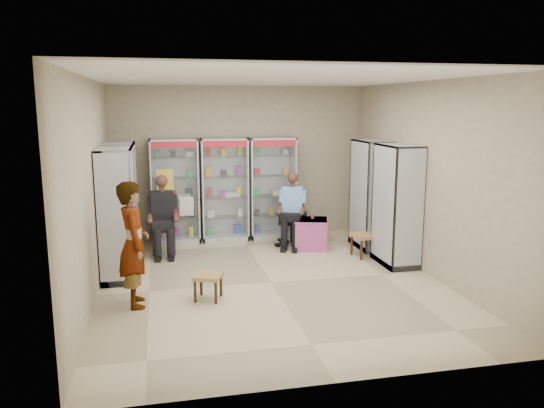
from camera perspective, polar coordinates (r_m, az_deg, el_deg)
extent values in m
plane|color=#C3B187|center=(8.06, -0.10, -8.44)|extent=(6.00, 6.00, 0.00)
cube|color=tan|center=(10.63, -3.50, 4.49)|extent=(5.00, 0.02, 3.00)
cube|color=tan|center=(4.86, 7.33, -2.96)|extent=(5.00, 0.02, 3.00)
cube|color=tan|center=(7.59, -18.89, 1.46)|extent=(0.02, 6.00, 3.00)
cube|color=tan|center=(8.58, 16.47, 2.60)|extent=(0.02, 6.00, 3.00)
cube|color=white|center=(7.63, -0.11, 13.38)|extent=(5.00, 6.00, 0.02)
cube|color=#A9ABB1|center=(10.32, -10.39, 1.34)|extent=(0.90, 0.50, 2.00)
cube|color=#A3A5AA|center=(10.39, -5.15, 1.54)|extent=(0.90, 0.50, 2.00)
cube|color=#B5B7BC|center=(10.54, -0.02, 1.72)|extent=(0.90, 0.50, 2.00)
cube|color=silver|center=(9.96, 10.58, 1.01)|extent=(0.90, 0.50, 2.00)
cube|color=#A9ACB0|center=(8.98, 13.27, -0.15)|extent=(0.90, 0.50, 2.00)
cube|color=#A1A4A8|center=(9.42, -15.86, 0.23)|extent=(0.90, 0.50, 2.00)
cube|color=#A4A8AB|center=(8.34, -16.31, -1.11)|extent=(0.90, 0.50, 2.00)
cube|color=#2E2012|center=(9.70, -11.62, -2.48)|extent=(0.42, 0.42, 0.94)
cube|color=black|center=(10.02, 2.16, -1.58)|extent=(0.74, 0.74, 1.03)
cube|color=#C04D92|center=(9.87, 4.24, -3.21)|extent=(0.71, 0.70, 0.56)
cylinder|color=#5C2C07|center=(9.86, 4.37, -1.27)|extent=(0.07, 0.07, 0.10)
cube|color=olive|center=(9.48, 9.92, -4.38)|extent=(0.47, 0.47, 0.41)
cube|color=#A27A44|center=(7.40, -6.87, -8.84)|extent=(0.46, 0.46, 0.36)
imported|color=gray|center=(7.19, -14.66, -4.22)|extent=(0.47, 0.65, 1.67)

